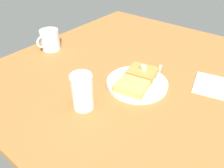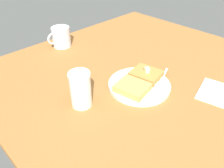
% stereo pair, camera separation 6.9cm
% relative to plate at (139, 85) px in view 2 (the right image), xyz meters
% --- Properties ---
extents(table_surface, '(1.07, 1.07, 0.03)m').
position_rel_plate_xyz_m(table_surface, '(-0.09, -0.02, -0.02)').
color(table_surface, '#A16733').
rests_on(table_surface, ground).
extents(plate, '(0.21, 0.21, 0.01)m').
position_rel_plate_xyz_m(plate, '(0.00, 0.00, 0.00)').
color(plate, silver).
rests_on(plate, table_surface).
extents(toast_slice_left, '(0.10, 0.11, 0.02)m').
position_rel_plate_xyz_m(toast_slice_left, '(-0.05, -0.01, 0.02)').
color(toast_slice_left, '#B1843D').
rests_on(toast_slice_left, plate).
extents(toast_slice_middle, '(0.10, 0.11, 0.02)m').
position_rel_plate_xyz_m(toast_slice_middle, '(0.05, 0.01, 0.02)').
color(toast_slice_middle, tan).
rests_on(toast_slice_middle, plate).
extents(butter_pat_primary, '(0.02, 0.02, 0.02)m').
position_rel_plate_xyz_m(butter_pat_primary, '(-0.05, -0.01, 0.04)').
color(butter_pat_primary, '#F0E9AE').
rests_on(butter_pat_primary, toast_slice_left).
extents(fork, '(0.16, 0.07, 0.00)m').
position_rel_plate_xyz_m(fork, '(-0.06, 0.04, 0.01)').
color(fork, silver).
rests_on(fork, plate).
extents(syrup_jar, '(0.07, 0.07, 0.12)m').
position_rel_plate_xyz_m(syrup_jar, '(0.20, -0.07, 0.04)').
color(syrup_jar, '#3A1A09').
rests_on(syrup_jar, table_surface).
extents(napkin, '(0.16, 0.16, 0.00)m').
position_rel_plate_xyz_m(napkin, '(-0.16, 0.22, -0.01)').
color(napkin, white).
rests_on(napkin, table_surface).
extents(coffee_mug, '(0.11, 0.08, 0.09)m').
position_rel_plate_xyz_m(coffee_mug, '(0.01, -0.46, 0.04)').
color(coffee_mug, silver).
rests_on(coffee_mug, table_surface).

